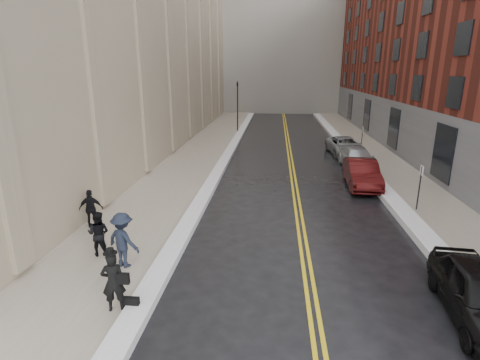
% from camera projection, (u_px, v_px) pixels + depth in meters
% --- Properties ---
extents(ground, '(160.00, 160.00, 0.00)m').
position_uv_depth(ground, '(222.00, 308.00, 10.34)').
color(ground, black).
rests_on(ground, ground).
extents(sidewalk_left, '(4.00, 64.00, 0.15)m').
position_uv_depth(sidewalk_left, '(190.00, 163.00, 26.00)').
color(sidewalk_left, gray).
rests_on(sidewalk_left, ground).
extents(sidewalk_right, '(3.00, 64.00, 0.15)m').
position_uv_depth(sidewalk_right, '(390.00, 168.00, 24.78)').
color(sidewalk_right, gray).
rests_on(sidewalk_right, ground).
extents(lane_stripe_a, '(0.12, 64.00, 0.01)m').
position_uv_depth(lane_stripe_a, '(290.00, 167.00, 25.40)').
color(lane_stripe_a, gold).
rests_on(lane_stripe_a, ground).
extents(lane_stripe_b, '(0.12, 64.00, 0.01)m').
position_uv_depth(lane_stripe_b, '(293.00, 167.00, 25.38)').
color(lane_stripe_b, gold).
rests_on(lane_stripe_b, ground).
extents(snow_ridge_left, '(0.70, 60.80, 0.26)m').
position_uv_depth(snow_ridge_left, '(223.00, 163.00, 25.78)').
color(snow_ridge_left, white).
rests_on(snow_ridge_left, ground).
extents(snow_ridge_right, '(0.85, 60.80, 0.30)m').
position_uv_depth(snow_ridge_right, '(362.00, 166.00, 24.93)').
color(snow_ridge_right, white).
rests_on(snow_ridge_right, ground).
extents(traffic_signal, '(0.18, 0.15, 5.20)m').
position_uv_depth(traffic_signal, '(238.00, 103.00, 38.35)').
color(traffic_signal, black).
rests_on(traffic_signal, ground).
extents(parking_sign_near, '(0.06, 0.35, 2.23)m').
position_uv_depth(parking_sign_near, '(420.00, 184.00, 16.88)').
color(parking_sign_near, black).
rests_on(parking_sign_near, ground).
extents(parking_sign_far, '(0.06, 0.35, 2.23)m').
position_uv_depth(parking_sign_far, '(362.00, 138.00, 28.34)').
color(parking_sign_far, black).
rests_on(parking_sign_far, ground).
extents(car_maroon, '(1.77, 4.63, 1.51)m').
position_uv_depth(car_maroon, '(362.00, 173.00, 20.91)').
color(car_maroon, '#3F0B0B').
rests_on(car_maroon, ground).
extents(car_silver_near, '(2.11, 4.71, 1.34)m').
position_uv_depth(car_silver_near, '(357.00, 159.00, 24.79)').
color(car_silver_near, '#A6AAAE').
rests_on(car_silver_near, ground).
extents(car_silver_far, '(2.67, 4.99, 1.33)m').
position_uv_depth(car_silver_far, '(345.00, 146.00, 28.85)').
color(car_silver_far, '#94969B').
rests_on(car_silver_far, ground).
extents(pedestrian_main, '(0.70, 0.56, 1.67)m').
position_uv_depth(pedestrian_main, '(113.00, 282.00, 9.80)').
color(pedestrian_main, black).
rests_on(pedestrian_main, sidewalk_left).
extents(pedestrian_a, '(0.77, 0.60, 1.59)m').
position_uv_depth(pedestrian_a, '(99.00, 233.00, 12.79)').
color(pedestrian_a, black).
rests_on(pedestrian_a, sidewalk_left).
extents(pedestrian_b, '(1.36, 1.09, 1.85)m').
position_uv_depth(pedestrian_b, '(123.00, 240.00, 12.00)').
color(pedestrian_b, black).
rests_on(pedestrian_b, sidewalk_left).
extents(pedestrian_c, '(0.99, 0.57, 1.58)m').
position_uv_depth(pedestrian_c, '(91.00, 209.00, 15.09)').
color(pedestrian_c, black).
rests_on(pedestrian_c, sidewalk_left).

